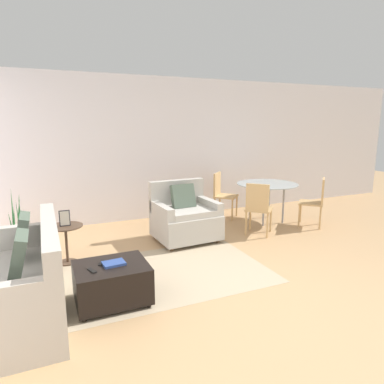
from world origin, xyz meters
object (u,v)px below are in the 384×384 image
(couch, at_px, (20,285))
(dining_chair_near_right, at_px, (316,199))
(side_table, at_px, (66,237))
(dining_chair_far_left, at_px, (222,192))
(tv_remote_secondary, at_px, (92,270))
(potted_plant, at_px, (20,252))
(tv_remote_primary, at_px, (102,263))
(armchair, at_px, (185,218))
(dining_table, at_px, (267,188))
(picture_frame, at_px, (65,218))
(ottoman, at_px, (112,282))
(book_stack, at_px, (114,263))
(dining_chair_near_left, at_px, (258,205))

(couch, xyz_separation_m, dining_chair_near_right, (4.82, 1.17, 0.19))
(side_table, distance_m, dining_chair_far_left, 3.28)
(couch, bearing_deg, dining_chair_far_left, 34.43)
(tv_remote_secondary, bearing_deg, potted_plant, 117.14)
(couch, height_order, dining_chair_near_right, couch)
(couch, xyz_separation_m, potted_plant, (-0.07, 1.28, -0.10))
(dining_chair_near_right, bearing_deg, couch, -166.35)
(tv_remote_primary, height_order, side_table, side_table)
(potted_plant, xyz_separation_m, dining_chair_far_left, (3.62, 1.16, 0.29))
(tv_remote_primary, bearing_deg, armchair, 42.76)
(armchair, relative_size, dining_table, 0.87)
(couch, bearing_deg, potted_plant, 93.01)
(side_table, relative_size, picture_frame, 2.53)
(ottoman, bearing_deg, book_stack, 2.10)
(side_table, bearing_deg, potted_plant, 174.09)
(tv_remote_primary, bearing_deg, potted_plant, 124.00)
(tv_remote_secondary, bearing_deg, dining_chair_near_right, 17.56)
(ottoman, xyz_separation_m, dining_chair_near_right, (3.96, 1.25, 0.29))
(couch, relative_size, side_table, 3.25)
(book_stack, distance_m, dining_chair_far_left, 3.66)
(couch, distance_m, picture_frame, 1.35)
(potted_plant, relative_size, dining_chair_near_right, 1.19)
(tv_remote_secondary, xyz_separation_m, side_table, (-0.15, 1.36, -0.05))
(dining_chair_near_right, distance_m, dining_chair_far_left, 1.79)
(potted_plant, relative_size, dining_chair_far_left, 1.19)
(couch, distance_m, book_stack, 0.90)
(picture_frame, bearing_deg, dining_chair_far_left, 21.78)
(armchair, height_order, tv_remote_primary, armchair)
(dining_table, bearing_deg, book_stack, -150.32)
(ottoman, bearing_deg, dining_chair_near_left, 24.84)
(ottoman, xyz_separation_m, tv_remote_secondary, (-0.20, -0.07, 0.19))
(tv_remote_secondary, height_order, potted_plant, potted_plant)
(potted_plant, relative_size, side_table, 2.03)
(book_stack, distance_m, tv_remote_secondary, 0.24)
(potted_plant, bearing_deg, dining_chair_near_left, -1.69)
(book_stack, bearing_deg, dining_table, 29.68)
(tv_remote_secondary, xyz_separation_m, potted_plant, (-0.73, 1.42, -0.20))
(couch, bearing_deg, side_table, 67.39)
(dining_table, bearing_deg, dining_chair_far_left, 135.00)
(dining_table, bearing_deg, dining_chair_near_right, -45.00)
(couch, bearing_deg, dining_table, 23.30)
(ottoman, xyz_separation_m, dining_chair_far_left, (2.69, 2.51, 0.29))
(ottoman, distance_m, dining_chair_far_left, 3.69)
(book_stack, bearing_deg, dining_chair_near_right, 17.59)
(book_stack, relative_size, picture_frame, 1.15)
(tv_remote_primary, bearing_deg, tv_remote_secondary, -126.70)
(armchair, distance_m, dining_chair_near_left, 1.26)
(ottoman, xyz_separation_m, tv_remote_primary, (-0.08, 0.09, 0.19))
(side_table, height_order, dining_chair_far_left, dining_chair_far_left)
(dining_chair_near_left, bearing_deg, book_stack, -154.93)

